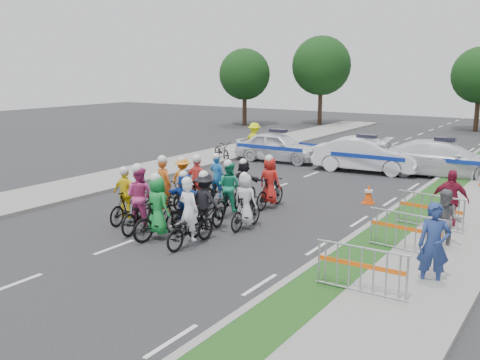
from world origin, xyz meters
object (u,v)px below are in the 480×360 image
Objects in this scene: barrier_0 at (361,272)px; parked_bike at (222,151)px; rider_3 at (127,201)px; rider_5 at (185,202)px; rider_13 at (270,187)px; police_car_0 at (278,147)px; rider_0 at (190,223)px; police_car_2 at (444,159)px; rider_10 at (183,185)px; spectator_2 at (450,200)px; rider_2 at (141,206)px; tree_0 at (245,74)px; rider_12 at (218,185)px; barrier_1 at (406,234)px; rider_6 at (165,196)px; rider_4 at (206,209)px; rider_11 at (244,186)px; rider_1 at (158,213)px; police_car_1 at (366,155)px; rider_9 at (198,190)px; tree_4 at (480,75)px; spectator_0 at (434,245)px; spectator_1 at (446,221)px; cone_0 at (369,194)px; rider_8 at (229,195)px; tree_3 at (321,66)px; barrier_2 at (430,213)px; rider_7 at (246,207)px; marshal_hiviz at (254,140)px.

barrier_0 is 17.45m from parked_bike.
rider_3 is 1.85m from rider_5.
rider_13 is 9.40m from police_car_0.
rider_5 is (-1.32, 1.44, 0.09)m from rider_0.
rider_3 reaches higher than rider_5.
police_car_2 is at bearing -116.88° from rider_5.
spectator_2 reaches higher than rider_10.
rider_2 is 29.94m from tree_0.
rider_12 is (-0.96, 3.00, -0.14)m from rider_5.
rider_5 reaches higher than barrier_1.
rider_6 is 1.16× the size of rider_12.
rider_4 is at bearing 170.31° from rider_6.
rider_11 is at bearing -57.02° from tree_0.
rider_1 is at bearing 100.71° from rider_12.
rider_0 reaches higher than rider_11.
rider_1 reaches higher than rider_12.
rider_12 reaches higher than police_car_1.
tree_4 reaches higher than rider_9.
police_car_1 reaches higher than barrier_0.
rider_4 is 0.91× the size of rider_6.
spectator_0 reaches higher than rider_12.
rider_2 is at bearing 109.30° from rider_10.
police_car_1 is 2.59× the size of parked_bike.
police_car_0 is 14.25m from spectator_1.
parked_bike is (-10.69, -1.95, -0.30)m from police_car_2.
tree_4 reaches higher than police_car_1.
rider_9 is at bearing -136.54° from cone_0.
rider_9 is at bearing 176.11° from barrier_1.
rider_8 is at bearing -85.73° from rider_1.
tree_3 reaches higher than spectator_2.
rider_4 is 1.05× the size of rider_12.
police_car_0 is 2.21× the size of barrier_2.
parked_bike is (-12.34, 12.35, -0.07)m from barrier_0.
rider_7 is at bearing -166.60° from rider_6.
marshal_hiviz reaches higher than rider_7.
barrier_0 is (4.91, -13.42, -0.23)m from police_car_1.
police_car_1 is at bearing -59.05° from tree_3.
police_car_1 reaches higher than parked_bike.
rider_4 is 31.83m from tree_4.
police_car_2 is 19.52m from tree_4.
tree_0 is at bearing -61.45° from rider_8.
police_car_1 is (1.49, 11.34, 0.06)m from rider_5.
police_car_1 is at bearing 115.51° from barrier_1.
rider_12 is 0.96× the size of parked_bike.
police_car_1 is (0.52, 11.60, 0.06)m from rider_4.
barrier_1 is at bearing -152.33° from rider_0.
rider_0 is at bearing -145.82° from spectator_2.
tree_4 is at bearing 96.97° from barrier_1.
rider_1 is 0.43× the size of police_car_0.
rider_11 reaches higher than parked_bike.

